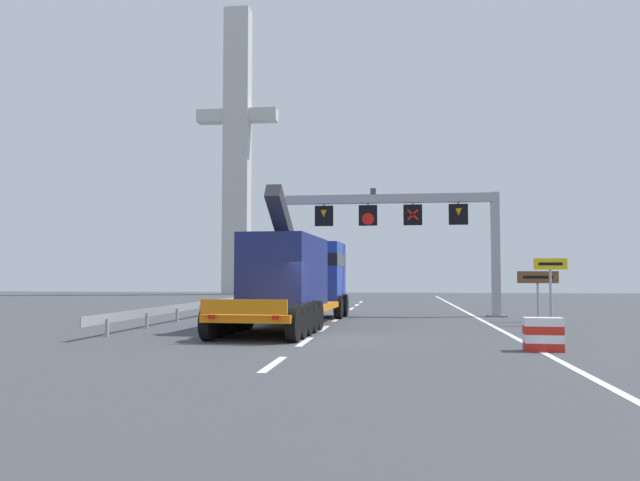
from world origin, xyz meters
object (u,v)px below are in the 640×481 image
(tourist_info_sign_brown, at_px, (538,283))
(exit_sign_yellow, at_px, (551,276))
(heavy_haul_truck_orange, at_px, (299,277))
(crash_barrier_striped, at_px, (543,334))
(overhead_lane_gantry, at_px, (416,217))
(bridge_pylon_distant, at_px, (237,147))

(tourist_info_sign_brown, bearing_deg, exit_sign_yellow, -87.52)
(heavy_haul_truck_orange, height_order, tourist_info_sign_brown, heavy_haul_truck_orange)
(exit_sign_yellow, distance_m, crash_barrier_striped, 9.29)
(overhead_lane_gantry, relative_size, exit_sign_yellow, 4.05)
(heavy_haul_truck_orange, distance_m, tourist_info_sign_brown, 10.47)
(overhead_lane_gantry, bearing_deg, heavy_haul_truck_orange, -132.47)
(heavy_haul_truck_orange, distance_m, exit_sign_yellow, 10.37)
(heavy_haul_truck_orange, height_order, crash_barrier_striped, heavy_haul_truck_orange)
(heavy_haul_truck_orange, xyz_separation_m, bridge_pylon_distant, (-13.40, 40.35, 14.38))
(overhead_lane_gantry, xyz_separation_m, exit_sign_yellow, (5.22, -5.58, -2.98))
(bridge_pylon_distant, bearing_deg, crash_barrier_striped, -66.43)
(overhead_lane_gantry, height_order, heavy_haul_truck_orange, overhead_lane_gantry)
(exit_sign_yellow, xyz_separation_m, tourist_info_sign_brown, (-0.08, 1.94, -0.30))
(heavy_haul_truck_orange, bearing_deg, bridge_pylon_distant, 108.37)
(exit_sign_yellow, height_order, crash_barrier_striped, exit_sign_yellow)
(exit_sign_yellow, bearing_deg, heavy_haul_truck_orange, -179.78)
(exit_sign_yellow, height_order, bridge_pylon_distant, bridge_pylon_distant)
(tourist_info_sign_brown, height_order, bridge_pylon_distant, bridge_pylon_distant)
(tourist_info_sign_brown, xyz_separation_m, crash_barrier_striped, (-2.22, -10.80, -1.27))
(overhead_lane_gantry, relative_size, heavy_haul_truck_orange, 0.78)
(exit_sign_yellow, height_order, tourist_info_sign_brown, exit_sign_yellow)
(bridge_pylon_distant, bearing_deg, tourist_info_sign_brown, -58.32)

